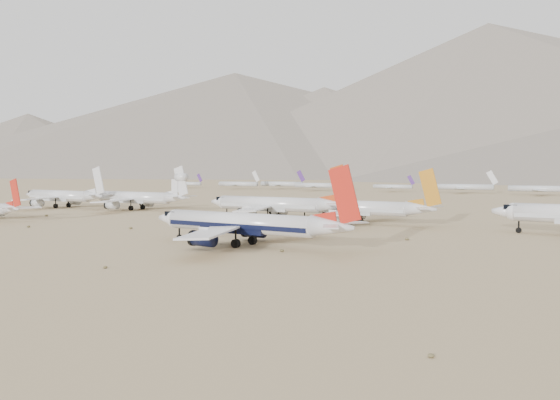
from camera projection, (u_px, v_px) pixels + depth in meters
name	position (u px, v px, depth m)	size (l,w,h in m)	color
ground	(179.00, 244.00, 113.25)	(7000.00, 7000.00, 0.00)	#927955
main_airliner	(247.00, 224.00, 108.75)	(46.04, 44.97, 16.25)	white
row2_gold_tail	(358.00, 208.00, 155.95)	(44.58, 43.60, 15.87)	white
row2_orange_tail	(275.00, 205.00, 167.31)	(47.66, 46.62, 17.00)	white
row2_white_trijet	(139.00, 197.00, 211.16)	(48.29, 47.20, 17.11)	white
row2_white_twin	(63.00, 196.00, 224.43)	(47.58, 46.56, 17.00)	white
distant_storage_row	(554.00, 188.00, 339.71)	(620.62, 57.41, 16.14)	silver
desert_scrub	(26.00, 257.00, 93.34)	(261.14, 121.67, 0.63)	brown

